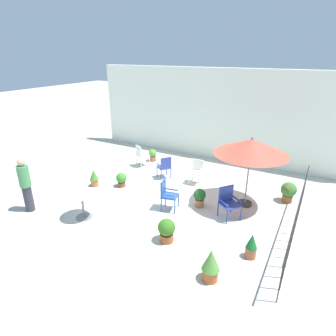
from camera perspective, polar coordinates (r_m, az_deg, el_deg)
The scene contains 19 objects.
ground_plane at distance 9.25m, azimuth -0.81°, elevation -6.29°, with size 60.00×60.00×0.00m, color beige.
villa_facade at distance 12.51m, azimuth 9.77°, elevation 10.48°, with size 11.55×0.30×3.85m, color white.
terrace_railing at distance 7.96m, azimuth 24.67°, elevation -8.04°, with size 0.03×5.34×1.01m.
patio_umbrella_0 at distance 8.52m, azimuth 16.39°, elevation 4.04°, with size 2.16×2.16×2.18m.
cafe_table_0 at distance 8.40m, azimuth -16.88°, elevation -6.34°, with size 0.83×0.83×0.77m.
patio_chair_0 at distance 10.52m, azimuth -0.67°, elevation 0.40°, with size 0.61×0.61×0.87m.
patio_chair_1 at distance 10.21m, azimuth 5.79°, elevation -0.39°, with size 0.44×0.45×0.86m.
patio_chair_2 at distance 11.74m, azimuth -5.41°, elevation 2.81°, with size 0.59×0.59×0.90m.
patio_chair_3 at distance 8.46m, azimuth -0.16°, elevation -5.07°, with size 0.54×0.51×0.94m.
patio_chair_4 at distance 8.28m, azimuth 12.04°, elevation -6.41°, with size 0.70×0.70×0.91m.
potted_plant_0 at distance 9.73m, azimuth 23.08°, elevation -4.29°, with size 0.48×0.48×0.66m.
potted_plant_1 at distance 10.33m, azimuth -14.65°, elevation -1.84°, with size 0.31×0.31×0.62m.
potted_plant_2 at distance 7.21m, azimuth -0.29°, elevation -12.33°, with size 0.44×0.44×0.62m.
potted_plant_3 at distance 8.77m, azimuth 6.38°, elevation -5.77°, with size 0.38×0.38×0.58m.
potted_plant_4 at distance 6.19m, azimuth 8.60°, elevation -18.63°, with size 0.38×0.38×0.75m.
potted_plant_5 at distance 6.99m, azimuth 16.44°, elevation -14.78°, with size 0.26×0.26×0.63m.
potted_plant_6 at distance 10.11m, azimuth -9.36°, elevation -2.24°, with size 0.37×0.37×0.51m.
potted_plant_7 at distance 12.35m, azimuth -3.13°, elevation 2.66°, with size 0.34×0.34×0.53m.
standing_person at distance 9.23m, azimuth -26.75°, elevation -3.01°, with size 0.43×0.43×1.66m.
Camera 1 is at (4.08, -7.02, 4.44)m, focal length 30.28 mm.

